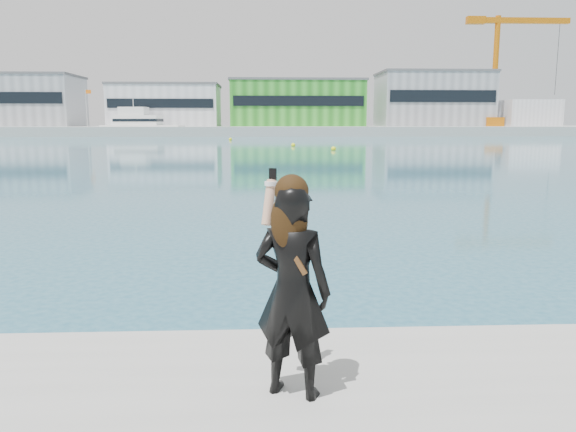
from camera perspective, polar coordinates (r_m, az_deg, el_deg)
The scene contains 14 objects.
far_quay at distance 134.31m, azimuth -2.64°, elevation 8.68°, with size 320.00×40.00×2.00m, color #9E9E99.
warehouse_grey_left at distance 143.32m, azimuth -25.63°, elevation 10.53°, with size 26.52×16.36×11.50m.
warehouse_white at distance 134.14m, azimuth -12.27°, elevation 10.94°, with size 24.48×15.35×9.50m.
warehouse_green at distance 132.60m, azimuth 0.87°, elevation 11.38°, with size 30.60×16.36×10.50m.
warehouse_grey_right at distance 138.33m, azimuth 14.50°, elevation 11.42°, with size 25.50×15.35×12.50m.
ancillary_shed at distance 144.35m, azimuth 23.17°, elevation 9.58°, with size 12.00×10.00×6.00m, color silver.
dock_crane at distance 137.63m, azimuth 20.79°, elevation 13.97°, with size 23.00×4.00×24.00m.
flagpole_left at distance 130.94m, azimuth -19.78°, elevation 10.54°, with size 1.28×0.16×8.00m.
flagpole_right at distance 127.30m, azimuth 7.53°, elevation 11.06°, with size 1.28×0.16×8.00m.
motor_yacht at distance 124.90m, azimuth -14.76°, elevation 8.90°, with size 17.72×7.72×8.00m.
buoy_near at distance 67.97m, azimuth 0.53°, elevation 7.09°, with size 0.50×0.50×0.50m, color #FFF70D.
buoy_far at distance 92.89m, azimuth -5.87°, elevation 7.68°, with size 0.50×0.50×0.50m, color #FFF70D.
buoy_extra at distance 58.31m, azimuth 4.64°, elevation 6.66°, with size 0.50×0.50×0.50m, color #FFF70D.
woman at distance 4.13m, azimuth 0.42°, elevation -6.99°, with size 0.68×0.57×1.68m.
Camera 1 is at (-0.08, -4.30, 2.82)m, focal length 35.00 mm.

